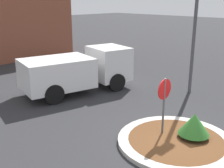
{
  "coord_description": "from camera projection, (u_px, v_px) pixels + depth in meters",
  "views": [
    {
      "loc": [
        -7.31,
        -4.28,
        4.56
      ],
      "look_at": [
        0.6,
        3.53,
        1.14
      ],
      "focal_mm": 45.0,
      "sensor_mm": 36.0,
      "label": 1
    }
  ],
  "objects": [
    {
      "name": "utility_truck",
      "position": [
        78.0,
        70.0,
        13.97
      ],
      "size": [
        5.76,
        3.27,
        2.11
      ],
      "rotation": [
        0.0,
        0.0,
        -0.22
      ],
      "color": "white",
      "rests_on": "ground_plane"
    },
    {
      "name": "island_shrub",
      "position": [
        194.0,
        124.0,
        9.14
      ],
      "size": [
        1.03,
        1.03,
        0.83
      ],
      "color": "brown",
      "rests_on": "traffic_island"
    },
    {
      "name": "ground_plane",
      "position": [
        176.0,
        143.0,
        9.19
      ],
      "size": [
        120.0,
        120.0,
        0.0
      ],
      "primitive_type": "plane",
      "color": "#2D2D30"
    },
    {
      "name": "light_pole",
      "position": [
        196.0,
        8.0,
        12.97
      ],
      "size": [
        0.7,
        0.3,
        7.12
      ],
      "color": "#4C4C51",
      "rests_on": "ground_plane"
    },
    {
      "name": "stop_sign",
      "position": [
        164.0,
        97.0,
        9.23
      ],
      "size": [
        0.7,
        0.07,
        2.07
      ],
      "color": "#4C4C51",
      "rests_on": "ground_plane"
    },
    {
      "name": "traffic_island",
      "position": [
        176.0,
        141.0,
        9.17
      ],
      "size": [
        3.8,
        3.8,
        0.14
      ],
      "color": "#BCB7AD",
      "rests_on": "ground_plane"
    }
  ]
}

